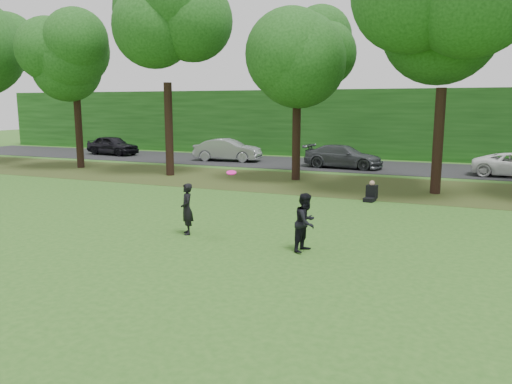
{
  "coord_description": "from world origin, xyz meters",
  "views": [
    {
      "loc": [
        4.93,
        -10.91,
        3.91
      ],
      "look_at": [
        -0.71,
        2.8,
        1.3
      ],
      "focal_mm": 35.0,
      "sensor_mm": 36.0,
      "label": 1
    }
  ],
  "objects_px": {
    "player_left": "(187,209)",
    "frisbee": "(231,173)",
    "seated_person": "(371,193)",
    "player_right": "(306,222)"
  },
  "relations": [
    {
      "from": "player_left",
      "to": "frisbee",
      "type": "distance_m",
      "value": 2.23
    },
    {
      "from": "frisbee",
      "to": "seated_person",
      "type": "distance_m",
      "value": 8.65
    },
    {
      "from": "player_right",
      "to": "seated_person",
      "type": "relative_size",
      "value": 1.92
    },
    {
      "from": "player_right",
      "to": "frisbee",
      "type": "xyz_separation_m",
      "value": [
        -2.1,
        -0.2,
        1.26
      ]
    },
    {
      "from": "player_left",
      "to": "seated_person",
      "type": "relative_size",
      "value": 1.89
    },
    {
      "from": "player_right",
      "to": "seated_person",
      "type": "bearing_deg",
      "value": 8.74
    },
    {
      "from": "player_left",
      "to": "frisbee",
      "type": "xyz_separation_m",
      "value": [
        1.75,
        -0.54,
        1.27
      ]
    },
    {
      "from": "frisbee",
      "to": "seated_person",
      "type": "bearing_deg",
      "value": 72.62
    },
    {
      "from": "player_left",
      "to": "player_right",
      "type": "relative_size",
      "value": 0.98
    },
    {
      "from": "seated_person",
      "to": "player_left",
      "type": "bearing_deg",
      "value": -112.35
    }
  ]
}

